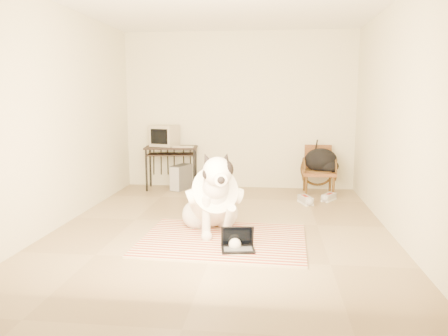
% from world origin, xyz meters
% --- Properties ---
extents(floor, '(4.50, 4.50, 0.00)m').
position_xyz_m(floor, '(0.00, 0.00, 0.00)').
color(floor, '#9D8560').
rests_on(floor, ground).
extents(ceiling, '(4.50, 4.50, 0.00)m').
position_xyz_m(ceiling, '(0.00, 0.00, 2.70)').
color(ceiling, white).
rests_on(ceiling, wall_back).
extents(wall_back, '(4.50, 0.00, 4.50)m').
position_xyz_m(wall_back, '(0.00, 2.25, 1.35)').
color(wall_back, beige).
rests_on(wall_back, floor).
extents(wall_front, '(4.50, 0.00, 4.50)m').
position_xyz_m(wall_front, '(0.00, -2.25, 1.35)').
color(wall_front, beige).
rests_on(wall_front, floor).
extents(wall_left, '(0.00, 4.50, 4.50)m').
position_xyz_m(wall_left, '(-2.00, 0.00, 1.35)').
color(wall_left, beige).
rests_on(wall_left, floor).
extents(wall_right, '(0.00, 4.50, 4.50)m').
position_xyz_m(wall_right, '(2.00, 0.00, 1.35)').
color(wall_right, beige).
rests_on(wall_right, floor).
extents(rug, '(1.87, 1.46, 0.02)m').
position_xyz_m(rug, '(0.07, -0.73, 0.01)').
color(rug, '#B42A20').
rests_on(rug, floor).
extents(dog, '(0.77, 1.32, 1.04)m').
position_xyz_m(dog, '(-0.08, -0.47, 0.41)').
color(dog, silver).
rests_on(dog, rug).
extents(laptop, '(0.38, 0.30, 0.24)m').
position_xyz_m(laptop, '(0.26, -1.05, 0.08)').
color(laptop, black).
rests_on(laptop, rug).
extents(computer_desk, '(0.94, 0.60, 0.74)m').
position_xyz_m(computer_desk, '(-1.14, 1.96, 0.64)').
color(computer_desk, black).
rests_on(computer_desk, floor).
extents(crt_monitor, '(0.50, 0.48, 0.36)m').
position_xyz_m(crt_monitor, '(-1.27, 2.04, 0.92)').
color(crt_monitor, tan).
rests_on(crt_monitor, computer_desk).
extents(desk_keyboard, '(0.36, 0.14, 0.02)m').
position_xyz_m(desk_keyboard, '(-0.91, 1.87, 0.75)').
color(desk_keyboard, tan).
rests_on(desk_keyboard, computer_desk).
extents(pc_tower, '(0.33, 0.49, 0.43)m').
position_xyz_m(pc_tower, '(-0.97, 1.93, 0.21)').
color(pc_tower, '#4D4D50').
rests_on(pc_tower, floor).
extents(rattan_chair, '(0.52, 0.51, 0.79)m').
position_xyz_m(rattan_chair, '(1.37, 1.89, 0.40)').
color(rattan_chair, brown).
rests_on(rattan_chair, floor).
extents(backpack, '(0.55, 0.45, 0.40)m').
position_xyz_m(backpack, '(1.41, 1.85, 0.54)').
color(backpack, black).
rests_on(backpack, rattan_chair).
extents(sneaker_left, '(0.23, 0.36, 0.12)m').
position_xyz_m(sneaker_left, '(1.11, 1.13, 0.05)').
color(sneaker_left, white).
rests_on(sneaker_left, floor).
extents(sneaker_right, '(0.27, 0.33, 0.11)m').
position_xyz_m(sneaker_right, '(1.48, 1.36, 0.05)').
color(sneaker_right, white).
rests_on(sneaker_right, floor).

